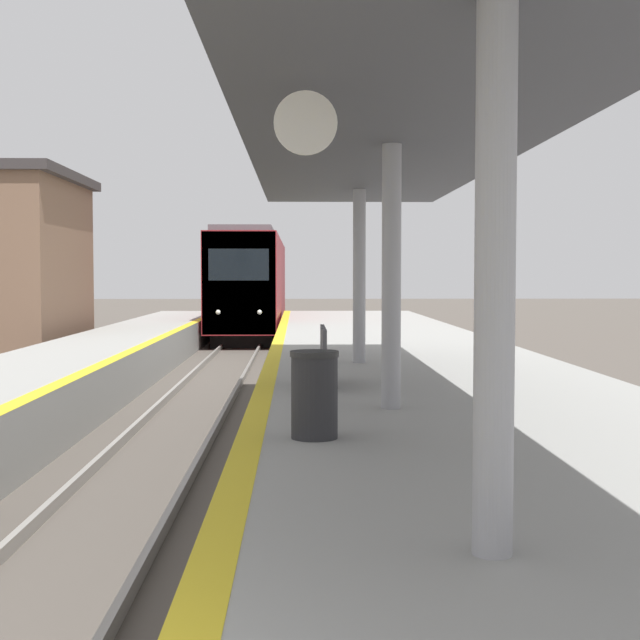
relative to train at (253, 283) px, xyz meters
name	(u,v)px	position (x,y,z in m)	size (l,w,h in m)	color
train	(253,283)	(0.00, 0.00, 0.00)	(2.75, 21.16, 4.65)	black
station_canopy	(392,143)	(3.38, -31.53, 2.12)	(3.80, 18.19, 3.62)	#99999E
trash_bin	(314,394)	(2.34, -33.62, -0.85)	(0.52, 0.52, 0.93)	#262628
bench	(316,355)	(2.44, -29.12, -0.83)	(0.44, 1.57, 0.92)	#4C4C51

